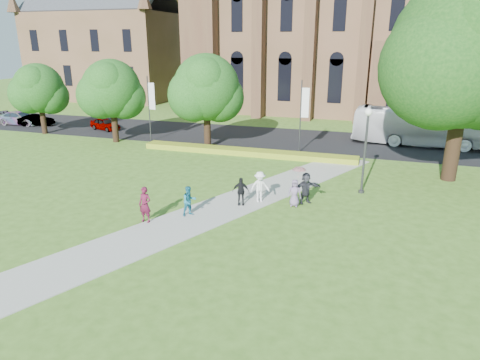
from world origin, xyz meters
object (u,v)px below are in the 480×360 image
(car_1, at_px, (36,120))
(pedestrian_0, at_px, (145,205))
(large_tree, at_px, (468,51))
(car_2, at_px, (20,118))
(streetlamp, at_px, (366,141))
(car_0, at_px, (105,124))
(tour_coach, at_px, (424,127))

(car_1, xyz_separation_m, pedestrian_0, (24.90, -19.76, 0.36))
(pedestrian_0, bearing_deg, large_tree, 41.01)
(large_tree, bearing_deg, car_2, 170.62)
(streetlamp, relative_size, pedestrian_0, 2.77)
(car_0, height_order, car_1, car_0)
(car_2, bearing_deg, car_1, -95.21)
(streetlamp, bearing_deg, tour_coach, 72.50)
(large_tree, bearing_deg, pedestrian_0, -141.54)
(streetlamp, distance_m, car_0, 29.40)
(car_2, height_order, pedestrian_0, pedestrian_0)
(car_2, xyz_separation_m, pedestrian_0, (27.08, -19.77, 0.25))
(car_1, relative_size, pedestrian_0, 1.96)
(tour_coach, bearing_deg, car_0, 96.66)
(car_1, bearing_deg, tour_coach, -99.72)
(streetlamp, xyz_separation_m, car_0, (-26.72, 11.96, -2.65))
(streetlamp, distance_m, car_2, 39.36)
(car_0, distance_m, car_1, 8.63)
(car_2, bearing_deg, car_0, -93.00)
(streetlamp, xyz_separation_m, car_1, (-35.34, 11.59, -2.66))
(tour_coach, xyz_separation_m, car_0, (-31.32, -2.60, -1.09))
(tour_coach, xyz_separation_m, car_1, (-39.93, -2.97, -1.10))
(car_0, xyz_separation_m, car_2, (-10.80, -0.36, 0.10))
(large_tree, distance_m, pedestrian_0, 21.66)
(streetlamp, distance_m, car_1, 37.29)
(streetlamp, xyz_separation_m, tour_coach, (4.59, 14.56, -1.56))
(large_tree, xyz_separation_m, car_0, (-32.22, 7.46, -7.72))
(streetlamp, relative_size, tour_coach, 0.43)
(tour_coach, distance_m, car_0, 31.44)
(car_0, bearing_deg, car_1, 111.59)
(car_2, bearing_deg, pedestrian_0, -131.01)
(streetlamp, height_order, tour_coach, streetlamp)
(large_tree, distance_m, car_1, 42.17)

